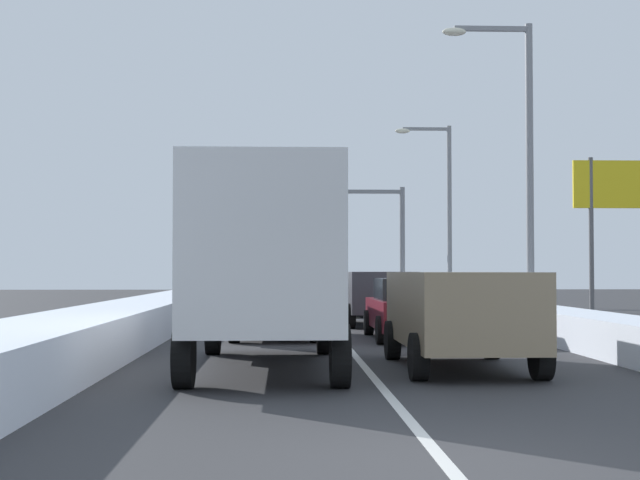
# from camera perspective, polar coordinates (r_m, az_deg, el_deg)

# --- Properties ---
(ground_plane) EXTENTS (120.00, 120.00, 0.00)m
(ground_plane) POSITION_cam_1_polar(r_m,az_deg,el_deg) (24.30, 1.11, -5.94)
(ground_plane) COLOR #333335
(lane_stripe_between_right_lane_and_center_lane) EXTENTS (0.14, 44.62, 0.01)m
(lane_stripe_between_right_lane_and_center_lane) POSITION_cam_1_polar(r_m,az_deg,el_deg) (28.34, 0.63, -5.37)
(lane_stripe_between_right_lane_and_center_lane) COLOR silver
(lane_stripe_between_right_lane_and_center_lane) RESTS_ON ground
(snow_bank_right_shoulder) EXTENTS (1.52, 44.62, 0.75)m
(snow_bank_right_shoulder) POSITION_cam_1_polar(r_m,az_deg,el_deg) (29.07, 11.15, -4.51)
(snow_bank_right_shoulder) COLOR silver
(snow_bank_right_shoulder) RESTS_ON ground
(snow_bank_left_shoulder) EXTENTS (2.08, 44.62, 0.86)m
(snow_bank_left_shoulder) POSITION_cam_1_polar(r_m,az_deg,el_deg) (28.55, -10.09, -4.45)
(snow_bank_left_shoulder) COLOR silver
(snow_bank_left_shoulder) RESTS_ON ground
(suv_tan_right_lane_nearest) EXTENTS (2.16, 4.90, 1.67)m
(suv_tan_right_lane_nearest) POSITION_cam_1_polar(r_m,az_deg,el_deg) (16.00, 8.67, -4.34)
(suv_tan_right_lane_nearest) COLOR #937F60
(suv_tan_right_lane_nearest) RESTS_ON ground
(sedan_maroon_right_lane_second) EXTENTS (2.00, 4.50, 1.51)m
(sedan_maroon_right_lane_second) POSITION_cam_1_polar(r_m,az_deg,el_deg) (22.73, 5.67, -4.28)
(sedan_maroon_right_lane_second) COLOR maroon
(sedan_maroon_right_lane_second) RESTS_ON ground
(suv_charcoal_right_lane_third) EXTENTS (2.16, 4.90, 1.67)m
(suv_charcoal_right_lane_third) POSITION_cam_1_polar(r_m,az_deg,el_deg) (28.67, 3.60, -3.30)
(suv_charcoal_right_lane_third) COLOR #38383D
(suv_charcoal_right_lane_third) RESTS_ON ground
(sedan_white_right_lane_fourth) EXTENTS (2.00, 4.50, 1.51)m
(sedan_white_right_lane_fourth) POSITION_cam_1_polar(r_m,az_deg,el_deg) (34.79, 3.00, -3.48)
(sedan_white_right_lane_fourth) COLOR silver
(sedan_white_right_lane_fourth) RESTS_ON ground
(box_truck_center_lane_nearest) EXTENTS (2.53, 7.20, 3.36)m
(box_truck_center_lane_nearest) POSITION_cam_1_polar(r_m,az_deg,el_deg) (15.64, -3.41, -1.18)
(box_truck_center_lane_nearest) COLOR #B7BABF
(box_truck_center_lane_nearest) RESTS_ON ground
(suv_gray_center_lane_second) EXTENTS (2.16, 4.90, 1.67)m
(suv_gray_center_lane_second) POSITION_cam_1_polar(r_m,az_deg,el_deg) (23.26, -2.79, -3.61)
(suv_gray_center_lane_second) COLOR slate
(suv_gray_center_lane_second) RESTS_ON ground
(sedan_navy_center_lane_third) EXTENTS (2.00, 4.50, 1.51)m
(sedan_navy_center_lane_third) POSITION_cam_1_polar(r_m,az_deg,el_deg) (30.43, -2.93, -3.70)
(sedan_navy_center_lane_third) COLOR navy
(sedan_navy_center_lane_third) RESTS_ON ground
(sedan_black_center_lane_fourth) EXTENTS (2.00, 4.50, 1.51)m
(sedan_black_center_lane_fourth) POSITION_cam_1_polar(r_m,az_deg,el_deg) (37.05, -2.52, -3.39)
(sedan_black_center_lane_fourth) COLOR black
(sedan_black_center_lane_fourth) RESTS_ON ground
(traffic_light_gantry) EXTENTS (7.54, 0.47, 6.20)m
(traffic_light_gantry) POSITION_cam_1_polar(r_m,az_deg,el_deg) (48.77, 2.45, 1.34)
(traffic_light_gantry) COLOR slate
(traffic_light_gantry) RESTS_ON ground
(street_lamp_right_near) EXTENTS (2.66, 0.36, 8.93)m
(street_lamp_right_near) POSITION_cam_1_polar(r_m,az_deg,el_deg) (27.34, 12.28, 5.66)
(street_lamp_right_near) COLOR gray
(street_lamp_right_near) RESTS_ON ground
(street_lamp_right_mid) EXTENTS (2.66, 0.36, 8.54)m
(street_lamp_right_mid) POSITION_cam_1_polar(r_m,az_deg,el_deg) (43.23, 7.63, 2.56)
(street_lamp_right_mid) COLOR gray
(street_lamp_right_mid) RESTS_ON ground
(roadside_sign_right) EXTENTS (3.20, 0.16, 5.50)m
(roadside_sign_right) POSITION_cam_1_polar(r_m,az_deg,el_deg) (32.18, 18.26, 2.29)
(roadside_sign_right) COLOR #59595B
(roadside_sign_right) RESTS_ON ground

